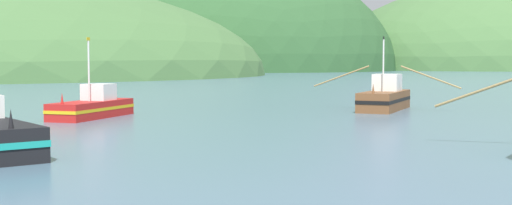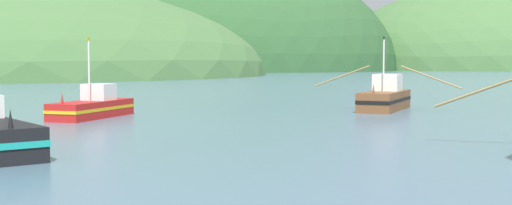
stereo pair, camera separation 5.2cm
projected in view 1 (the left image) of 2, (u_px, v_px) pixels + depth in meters
name	position (u px, v px, depth m)	size (l,w,h in m)	color
hill_far_center	(26.00, 70.00, 247.81)	(206.74, 165.40, 71.54)	#386633
hill_far_left	(213.00, 70.00, 246.31)	(137.84, 110.27, 86.61)	#2D562D
fishing_boat_red	(93.00, 107.00, 42.72)	(5.06, 7.63, 5.21)	red
fishing_boat_brown	(385.00, 98.00, 49.32)	(9.62, 8.05, 5.50)	brown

